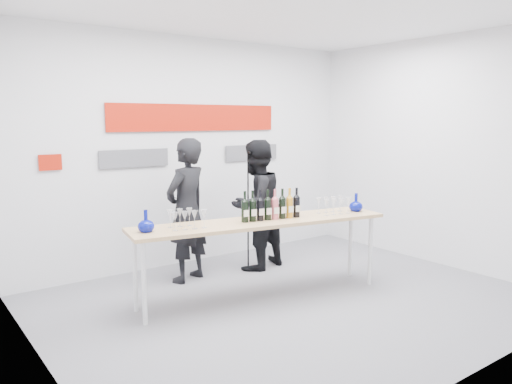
% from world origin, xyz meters
% --- Properties ---
extents(ground, '(5.00, 5.00, 0.00)m').
position_xyz_m(ground, '(0.00, 0.00, 0.00)').
color(ground, slate).
rests_on(ground, ground).
extents(back_wall, '(5.00, 0.04, 3.00)m').
position_xyz_m(back_wall, '(0.00, 2.00, 1.50)').
color(back_wall, silver).
rests_on(back_wall, ground).
extents(signage, '(3.38, 0.02, 0.79)m').
position_xyz_m(signage, '(-0.06, 1.97, 1.81)').
color(signage, '#AE1707').
rests_on(signage, back_wall).
extents(tasting_table, '(2.90, 1.08, 0.85)m').
position_xyz_m(tasting_table, '(-0.19, 0.30, 0.79)').
color(tasting_table, '#D8B274').
rests_on(tasting_table, ground).
extents(wine_bottles, '(0.71, 0.20, 0.33)m').
position_xyz_m(wine_bottles, '(-0.08, 0.28, 1.02)').
color(wine_bottles, black).
rests_on(wine_bottles, tasting_table).
extents(decanter_left, '(0.16, 0.16, 0.21)m').
position_xyz_m(decanter_left, '(-1.42, 0.53, 0.96)').
color(decanter_left, '#071085').
rests_on(decanter_left, tasting_table).
extents(decanter_right, '(0.16, 0.16, 0.21)m').
position_xyz_m(decanter_right, '(1.03, 0.07, 0.96)').
color(decanter_right, '#071085').
rests_on(decanter_right, tasting_table).
extents(glasses_left, '(0.36, 0.28, 0.18)m').
position_xyz_m(glasses_left, '(-1.03, 0.44, 0.95)').
color(glasses_left, silver).
rests_on(glasses_left, tasting_table).
extents(glasses_right, '(0.39, 0.28, 0.18)m').
position_xyz_m(glasses_right, '(0.72, 0.13, 0.95)').
color(glasses_right, silver).
rests_on(glasses_right, tasting_table).
extents(presenter_left, '(0.73, 0.61, 1.71)m').
position_xyz_m(presenter_left, '(-0.56, 1.29, 0.86)').
color(presenter_left, black).
rests_on(presenter_left, ground).
extents(presenter_right, '(0.93, 0.80, 1.67)m').
position_xyz_m(presenter_right, '(0.40, 1.20, 0.84)').
color(presenter_right, black).
rests_on(presenter_right, ground).
extents(mic_stand, '(0.18, 0.18, 1.53)m').
position_xyz_m(mic_stand, '(0.28, 1.20, 0.47)').
color(mic_stand, black).
rests_on(mic_stand, ground).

